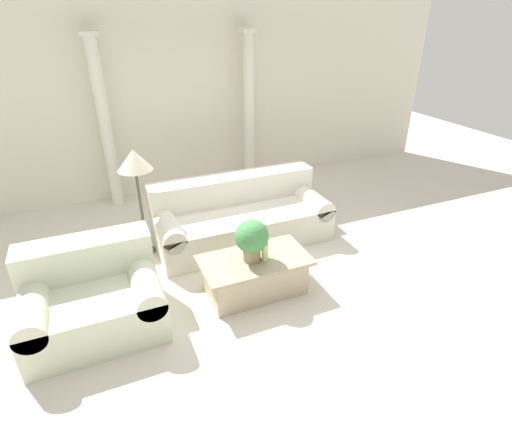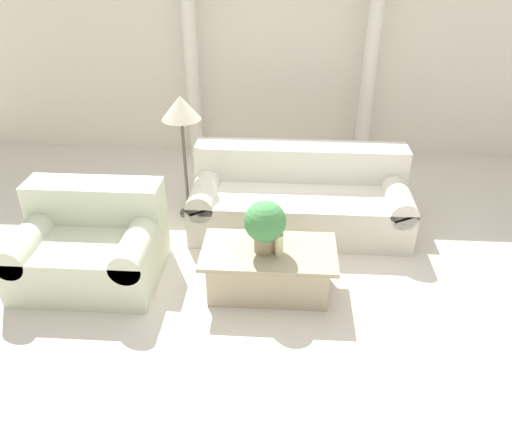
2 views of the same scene
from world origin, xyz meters
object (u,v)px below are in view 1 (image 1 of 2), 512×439
(loveseat, at_px, (93,296))
(potted_plant, at_px, (252,238))
(floor_lamp, at_px, (135,165))
(sofa_long, at_px, (240,216))
(coffee_table, at_px, (255,275))

(loveseat, height_order, potted_plant, potted_plant)
(loveseat, height_order, floor_lamp, floor_lamp)
(sofa_long, relative_size, floor_lamp, 1.65)
(floor_lamp, bearing_deg, potted_plant, -54.39)
(coffee_table, bearing_deg, potted_plant, -171.59)
(coffee_table, relative_size, floor_lamp, 0.86)
(sofa_long, xyz_separation_m, loveseat, (-1.93, -1.02, 0.01))
(loveseat, distance_m, coffee_table, 1.66)
(sofa_long, height_order, coffee_table, sofa_long)
(sofa_long, bearing_deg, potted_plant, -105.22)
(sofa_long, bearing_deg, loveseat, -152.03)
(loveseat, relative_size, potted_plant, 2.68)
(coffee_table, bearing_deg, floor_lamp, 126.77)
(sofa_long, distance_m, floor_lamp, 1.53)
(sofa_long, xyz_separation_m, coffee_table, (-0.28, -1.16, -0.11))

